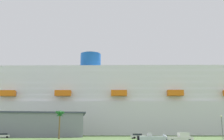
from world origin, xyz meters
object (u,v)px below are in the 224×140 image
Objects in this scene: cruise_ship at (145,107)px; pickup_truck at (180,138)px; street_lamp at (222,123)px; small_boat_on_trailer at (155,139)px; parked_car_silver_sedan at (138,136)px; palm_tree at (60,116)px; parked_car_white_van at (3,136)px.

cruise_ship is 96.63m from pickup_truck.
street_lamp is (6.38, -74.95, -10.61)m from cruise_ship.
small_boat_on_trailer is 29.43m from parked_car_silver_sedan.
cruise_ship is 31.62× the size of small_boat_on_trailer.
pickup_truck is 1.21× the size of parked_car_silver_sedan.
parked_car_white_van is (-19.85, 12.71, -6.10)m from palm_tree.
parked_car_white_van is at bearing 136.22° from small_boat_on_trailer.
street_lamp reaches higher than parked_car_silver_sedan.
small_boat_on_trailer is at bearing -141.20° from street_lamp.
cruise_ship is 35.11× the size of street_lamp.
parked_car_silver_sedan is at bearing 3.51° from palm_tree.
palm_tree is at bearing -32.64° from parked_car_white_van.
cruise_ship is 78.81m from palm_tree.
pickup_truck is 39.86m from palm_tree.
parked_car_silver_sedan is (44.10, -11.22, 0.00)m from parked_car_white_van.
parked_car_silver_sedan is (-16.58, -65.41, -14.37)m from cruise_ship.
parked_car_silver_sedan is (1.72, 29.38, -0.13)m from small_boat_on_trailer.
pickup_truck is at bearing -44.87° from palm_tree.
parked_car_silver_sedan is at bearing 86.65° from small_boat_on_trailer.
palm_tree reaches higher than pickup_truck.
pickup_truck reaches higher than parked_car_silver_sedan.
parked_car_white_van is 45.51m from parked_car_silver_sedan.
palm_tree is at bearing 135.13° from pickup_truck.
parked_car_silver_sedan is at bearing 97.16° from pickup_truck.
parked_car_white_van is (-47.79, 40.53, -0.21)m from pickup_truck.
pickup_truck reaches higher than small_boat_on_trailer.
small_boat_on_trailer is at bearing -179.16° from pickup_truck.
parked_car_silver_sedan is at bearing 157.43° from street_lamp.
parked_car_white_van is at bearing -138.24° from cruise_ship.
palm_tree is 1.23× the size of street_lamp.
pickup_truck is at bearing -40.30° from parked_car_white_van.
parked_car_silver_sedan is (-22.96, 9.54, -3.76)m from street_lamp.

